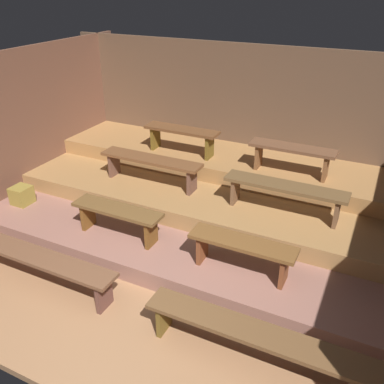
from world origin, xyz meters
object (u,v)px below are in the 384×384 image
at_px(bench_floor_left, 29,257).
at_px(bench_floor_right, 266,340).
at_px(bench_lower_left, 118,215).
at_px(bench_lower_right, 242,248).
at_px(bench_upper_right, 292,153).
at_px(bench_middle_right, 285,190).
at_px(bench_middle_left, 151,163).
at_px(bench_upper_left, 182,134).
at_px(wooden_crate_lower, 22,195).

bearing_deg(bench_floor_left, bench_floor_right, 0.00).
bearing_deg(bench_lower_left, bench_lower_right, 0.00).
distance_m(bench_floor_right, bench_upper_right, 3.00).
bearing_deg(bench_floor_right, bench_middle_right, 101.66).
relative_size(bench_floor_left, bench_middle_left, 1.49).
relative_size(bench_floor_right, bench_upper_left, 1.95).
xyz_separation_m(bench_lower_right, bench_middle_left, (-1.86, 1.12, 0.25)).
height_order(bench_middle_left, bench_upper_right, bench_upper_right).
distance_m(bench_upper_left, bench_upper_right, 1.78).
distance_m(bench_floor_left, bench_lower_left, 1.17).
relative_size(bench_floor_right, bench_middle_left, 1.49).
bearing_deg(bench_upper_left, wooden_crate_lower, -134.59).
relative_size(bench_middle_left, bench_middle_right, 1.00).
relative_size(bench_floor_right, bench_lower_right, 1.93).
distance_m(bench_lower_left, bench_upper_right, 2.61).
distance_m(bench_lower_left, bench_lower_right, 1.69).
relative_size(bench_lower_right, bench_upper_left, 1.01).
relative_size(bench_upper_left, bench_upper_right, 1.00).
bearing_deg(bench_upper_right, bench_lower_left, -132.64).
relative_size(bench_lower_right, bench_middle_left, 0.77).
bearing_deg(bench_floor_left, bench_middle_left, 78.34).
height_order(bench_floor_right, bench_lower_right, bench_lower_right).
bearing_deg(bench_floor_left, bench_upper_right, 50.84).
xyz_separation_m(bench_floor_right, bench_middle_right, (-0.43, 2.10, 0.46)).
height_order(bench_floor_right, bench_upper_right, bench_upper_right).
xyz_separation_m(bench_lower_left, wooden_crate_lower, (-1.81, 0.09, -0.18)).
bearing_deg(bench_lower_right, bench_middle_left, 148.88).
height_order(bench_lower_left, bench_middle_left, bench_middle_left).
bearing_deg(bench_floor_right, bench_upper_right, 100.95).
distance_m(bench_lower_right, wooden_crate_lower, 3.51).
relative_size(bench_floor_left, bench_lower_left, 1.93).
xyz_separation_m(bench_floor_left, bench_floor_right, (2.89, 0.00, 0.00)).
height_order(bench_middle_left, wooden_crate_lower, bench_middle_left).
relative_size(bench_floor_right, wooden_crate_lower, 8.85).
bearing_deg(bench_floor_left, bench_lower_right, 23.14).
bearing_deg(bench_upper_left, bench_lower_left, -88.71).
bearing_deg(bench_upper_right, bench_floor_left, -129.16).
bearing_deg(wooden_crate_lower, bench_floor_left, -41.56).
bearing_deg(bench_middle_right, bench_upper_right, 98.98).
xyz_separation_m(bench_middle_left, bench_middle_right, (2.02, 0.00, 0.00)).
relative_size(bench_floor_left, bench_upper_right, 1.95).
height_order(bench_lower_left, bench_lower_right, same).
height_order(bench_floor_right, wooden_crate_lower, wooden_crate_lower).
relative_size(bench_floor_right, bench_middle_right, 1.49).
bearing_deg(bench_middle_left, bench_floor_left, -101.66).
distance_m(bench_floor_right, bench_lower_left, 2.50).
bearing_deg(bench_lower_left, bench_floor_right, -23.14).
xyz_separation_m(bench_floor_left, bench_upper_right, (2.33, 2.86, 0.68)).
relative_size(bench_middle_right, wooden_crate_lower, 5.95).
bearing_deg(bench_middle_left, bench_upper_right, 21.92).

